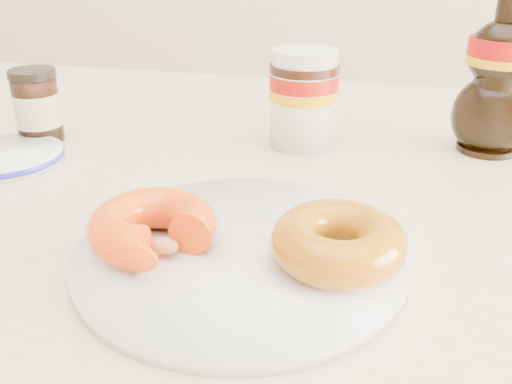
% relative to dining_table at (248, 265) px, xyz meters
% --- Properties ---
extents(dining_table, '(1.40, 0.90, 0.75)m').
position_rel_dining_table_xyz_m(dining_table, '(0.00, 0.00, 0.00)').
color(dining_table, beige).
rests_on(dining_table, ground).
extents(plate, '(0.25, 0.25, 0.01)m').
position_rel_dining_table_xyz_m(plate, '(0.03, -0.12, 0.09)').
color(plate, white).
rests_on(plate, dining_table).
extents(donut_bitten, '(0.10, 0.10, 0.03)m').
position_rel_dining_table_xyz_m(donut_bitten, '(-0.04, -0.14, 0.11)').
color(donut_bitten, '#E1470C').
rests_on(donut_bitten, plate).
extents(donut_whole, '(0.11, 0.11, 0.03)m').
position_rel_dining_table_xyz_m(donut_whole, '(0.10, -0.13, 0.11)').
color(donut_whole, '#A8630A').
rests_on(donut_whole, plate).
extents(nutella_jar, '(0.08, 0.08, 0.11)m').
position_rel_dining_table_xyz_m(nutella_jar, '(0.03, 0.14, 0.14)').
color(nutella_jar, white).
rests_on(nutella_jar, dining_table).
extents(syrup_bottle, '(0.10, 0.09, 0.17)m').
position_rel_dining_table_xyz_m(syrup_bottle, '(0.24, 0.17, 0.17)').
color(syrup_bottle, black).
rests_on(syrup_bottle, dining_table).
extents(dark_jar, '(0.05, 0.05, 0.09)m').
position_rel_dining_table_xyz_m(dark_jar, '(-0.27, 0.08, 0.12)').
color(dark_jar, black).
rests_on(dark_jar, dining_table).
extents(blue_rim_saucer, '(0.12, 0.12, 0.01)m').
position_rel_dining_table_xyz_m(blue_rim_saucer, '(-0.27, 0.01, 0.09)').
color(blue_rim_saucer, white).
rests_on(blue_rim_saucer, dining_table).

